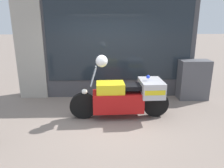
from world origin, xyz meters
The scene contains 6 objects.
ground_plane centered at (0.00, 0.00, 0.00)m, with size 60.00×60.00×0.00m, color gray.
shop_building centered at (-0.37, 2.00, 1.69)m, with size 5.36×0.55×3.37m.
window_display centered at (0.34, 2.03, 0.50)m, with size 4.08×0.30×2.11m.
paramedic_motorcycle centered at (0.46, 0.30, 0.55)m, with size 2.45×0.79×1.29m.
utility_cabinet centered at (2.62, 1.54, 0.60)m, with size 0.88×0.48×1.20m, color #4C4C51.
white_helmet centered at (-0.14, 0.28, 1.43)m, with size 0.28×0.28×0.28m, color white.
Camera 1 is at (-0.07, -4.72, 2.38)m, focal length 35.00 mm.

